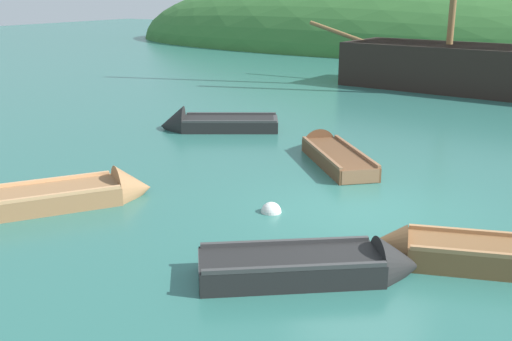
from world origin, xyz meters
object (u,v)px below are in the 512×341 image
at_px(rowboat_outer_left, 73,197).
at_px(buoy_red, 318,138).
at_px(rowboat_portside, 331,155).
at_px(rowboat_near_dock, 322,269).
at_px(rowboat_center, 475,258).
at_px(sailing_ship, 509,76).
at_px(rowboat_outer_right, 210,126).
at_px(buoy_white, 271,212).

distance_m(rowboat_outer_left, buoy_red, 7.83).
height_order(rowboat_portside, rowboat_outer_left, rowboat_outer_left).
bearing_deg(rowboat_portside, rowboat_outer_left, 109.13).
relative_size(rowboat_portside, rowboat_near_dock, 1.06).
height_order(rowboat_portside, buoy_red, rowboat_portside).
bearing_deg(rowboat_center, buoy_red, -66.67).
height_order(sailing_ship, rowboat_outer_right, sailing_ship).
distance_m(rowboat_center, buoy_red, 8.64).
xyz_separation_m(rowboat_portside, buoy_white, (0.54, -4.08, -0.11)).
xyz_separation_m(rowboat_near_dock, buoy_white, (-1.98, 2.00, -0.12)).
bearing_deg(buoy_white, rowboat_near_dock, -45.33).
height_order(rowboat_outer_left, rowboat_outer_right, rowboat_outer_right).
height_order(rowboat_near_dock, rowboat_outer_right, rowboat_outer_right).
bearing_deg(buoy_white, rowboat_center, -6.98).
bearing_deg(rowboat_outer_right, sailing_ship, -150.88).
distance_m(rowboat_near_dock, buoy_red, 8.88).
height_order(rowboat_near_dock, buoy_red, rowboat_near_dock).
height_order(sailing_ship, buoy_red, sailing_ship).
distance_m(buoy_red, buoy_white, 6.30).
bearing_deg(rowboat_near_dock, buoy_white, 98.44).
relative_size(rowboat_outer_left, buoy_red, 9.67).
bearing_deg(buoy_red, rowboat_portside, -57.33).
bearing_deg(rowboat_outer_left, buoy_white, -32.37).
height_order(rowboat_portside, rowboat_center, rowboat_center).
xyz_separation_m(sailing_ship, rowboat_outer_left, (-5.43, -18.39, -0.62)).
height_order(rowboat_outer_right, buoy_red, rowboat_outer_right).
height_order(sailing_ship, buoy_white, sailing_ship).
distance_m(rowboat_portside, rowboat_near_dock, 6.57).
height_order(sailing_ship, rowboat_outer_left, sailing_ship).
xyz_separation_m(buoy_red, buoy_white, (1.80, -6.04, 0.00)).
xyz_separation_m(sailing_ship, rowboat_portside, (-2.29, -12.75, -0.64)).
distance_m(rowboat_center, rowboat_outer_left, 7.63).
bearing_deg(rowboat_outer_left, rowboat_outer_right, 46.33).
bearing_deg(rowboat_center, rowboat_outer_right, -50.53).
relative_size(sailing_ship, buoy_white, 40.64).
distance_m(rowboat_outer_left, buoy_white, 4.00).
height_order(rowboat_outer_left, buoy_white, rowboat_outer_left).
relative_size(rowboat_portside, rowboat_outer_right, 0.93).
height_order(sailing_ship, rowboat_portside, sailing_ship).
distance_m(rowboat_portside, rowboat_outer_right, 4.74).
distance_m(rowboat_outer_right, buoy_white, 7.38).
distance_m(sailing_ship, rowboat_outer_left, 19.19).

